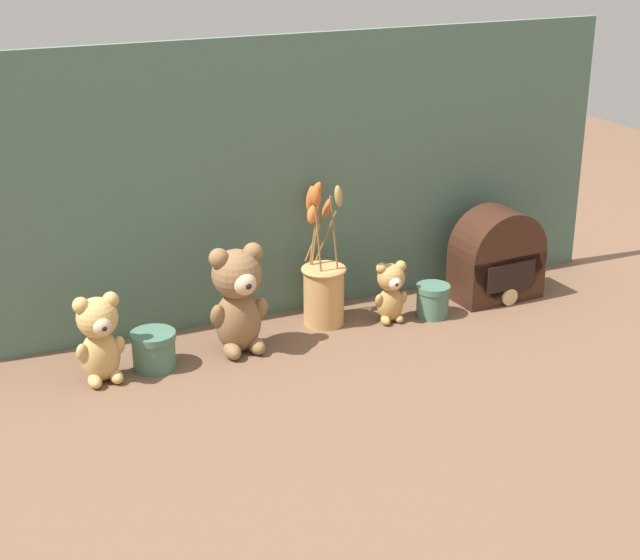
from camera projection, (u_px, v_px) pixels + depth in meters
name	position (u px, v px, depth m)	size (l,w,h in m)	color
ground_plane	(324.00, 336.00, 2.16)	(4.00, 4.00, 0.00)	brown
backdrop_wall	(293.00, 178.00, 2.19)	(1.58, 0.02, 0.63)	#4C6B5B
teddy_bear_large	(238.00, 297.00, 2.05)	(0.13, 0.12, 0.24)	olive
teddy_bear_medium	(99.00, 337.00, 1.93)	(0.10, 0.09, 0.19)	tan
teddy_bear_small	(391.00, 291.00, 2.21)	(0.08, 0.07, 0.14)	tan
flower_vase	(323.00, 284.00, 2.20)	(0.10, 0.14, 0.34)	tan
vintage_radio	(497.00, 260.00, 2.34)	(0.22, 0.13, 0.22)	#381E14
decorative_tin_tall	(154.00, 350.00, 2.01)	(0.09, 0.09, 0.08)	#47705B
decorative_tin_short	(434.00, 301.00, 2.25)	(0.08, 0.08, 0.08)	#47705B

